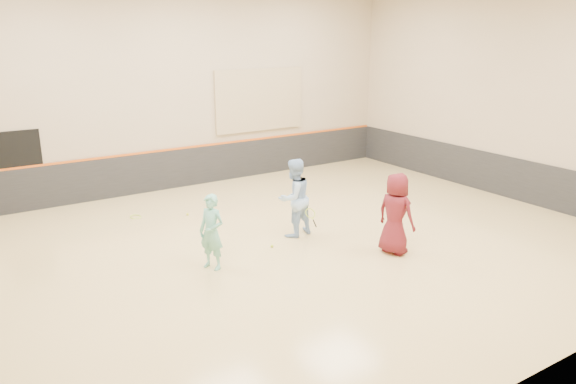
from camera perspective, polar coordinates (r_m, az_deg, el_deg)
room at (r=12.47m, az=-0.05°, el=-2.11°), size 15.04×12.04×6.22m
wainscot_back at (r=17.64m, az=-10.72°, el=2.43°), size 14.90×0.04×1.20m
wainscot_right at (r=17.59m, az=20.79°, el=1.60°), size 0.04×11.90×1.20m
accent_stripe at (r=17.49m, az=-10.82°, el=4.39°), size 14.90×0.03×0.06m
acoustic_panel at (r=18.50m, az=-2.90°, el=9.33°), size 3.20×0.08×2.00m
doorway at (r=16.42m, az=-25.45°, el=1.86°), size 1.10×0.05×2.20m
girl at (r=11.49m, az=-7.76°, el=-4.05°), size 0.60×0.68×1.57m
instructor at (r=13.14m, az=0.62°, el=-0.59°), size 1.02×0.86×1.86m
young_man at (r=12.36m, az=10.89°, el=-2.16°), size 0.75×0.99×1.80m
held_racket at (r=13.10m, az=2.28°, el=-2.18°), size 0.40×0.40×0.48m
spare_racket at (r=15.17m, az=-15.23°, el=-2.29°), size 0.64×0.64×0.12m
ball_under_racket at (r=12.71m, az=-1.64°, el=-5.50°), size 0.07×0.07×0.07m
ball_in_hand at (r=12.23m, az=11.96°, el=-1.40°), size 0.07×0.07×0.07m
ball_beside_spare at (r=15.04m, az=-10.16°, el=-2.23°), size 0.07×0.07×0.07m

